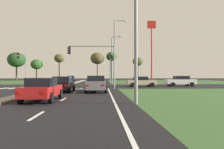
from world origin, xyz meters
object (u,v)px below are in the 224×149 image
at_px(car_beige_sixth, 141,81).
at_px(treeline_near, 17,60).
at_px(traffic_signal_far_left, 23,63).
at_px(treeline_sixth, 138,62).
at_px(treeline_third, 59,59).
at_px(car_navy_second, 71,79).
at_px(car_black_third, 63,84).
at_px(street_lamp_second, 115,50).
at_px(traffic_signal_near_right, 96,57).
at_px(treeline_fourth, 97,58).
at_px(car_white_fourth, 180,81).
at_px(street_lamp_third, 113,58).
at_px(fastfood_pole_sign, 152,38).
at_px(street_lamp_near, 136,2).
at_px(treeline_fifth, 111,57).
at_px(traffic_signal_far_right, 111,64).
at_px(car_red_near, 42,89).
at_px(treeline_second, 37,65).
at_px(car_grey_fifth, 96,84).

bearing_deg(car_beige_sixth, treeline_near, -139.81).
relative_size(traffic_signal_far_left, treeline_sixth, 0.72).
height_order(traffic_signal_far_left, treeline_third, treeline_third).
distance_m(car_navy_second, car_black_third, 38.36).
relative_size(car_black_third, treeline_sixth, 0.59).
bearing_deg(street_lamp_second, traffic_signal_near_right, -112.39).
bearing_deg(treeline_fourth, car_white_fourth, -70.35).
distance_m(street_lamp_third, fastfood_pole_sign, 10.55).
xyz_separation_m(street_lamp_near, treeline_fifth, (1.13, 58.43, 1.92)).
bearing_deg(treeline_sixth, car_white_fourth, -89.87).
xyz_separation_m(traffic_signal_far_left, treeline_fourth, (12.13, 32.12, 3.37)).
bearing_deg(car_white_fourth, street_lamp_near, 153.66).
height_order(street_lamp_second, fastfood_pole_sign, fastfood_pole_sign).
height_order(car_beige_sixth, street_lamp_second, street_lamp_second).
bearing_deg(traffic_signal_far_right, treeline_sixth, 72.99).
bearing_deg(traffic_signal_near_right, treeline_third, 106.75).
bearing_deg(car_red_near, street_lamp_second, 73.05).
relative_size(street_lamp_second, treeline_near, 1.12).
height_order(treeline_second, treeline_third, treeline_third).
distance_m(traffic_signal_near_right, street_lamp_third, 15.67).
bearing_deg(street_lamp_second, car_beige_sixth, -28.06).
distance_m(car_red_near, traffic_signal_near_right, 13.27).
height_order(car_beige_sixth, fastfood_pole_sign, fastfood_pole_sign).
bearing_deg(traffic_signal_near_right, car_red_near, -103.94).
height_order(treeline_near, treeline_sixth, treeline_near).
relative_size(car_navy_second, treeline_second, 0.63).
distance_m(street_lamp_second, treeline_second, 43.14).
distance_m(street_lamp_second, fastfood_pole_sign, 16.04).
distance_m(car_red_near, traffic_signal_far_left, 26.41).
height_order(car_red_near, fastfood_pole_sign, fastfood_pole_sign).
distance_m(car_grey_fifth, treeline_near, 56.17).
height_order(car_grey_fifth, street_lamp_third, street_lamp_third).
height_order(treeline_near, treeline_third, treeline_near).
distance_m(car_grey_fifth, traffic_signal_far_right, 16.68).
bearing_deg(car_black_third, fastfood_pole_sign, 59.25).
xyz_separation_m(street_lamp_third, treeline_near, (-29.36, 28.36, 1.55)).
xyz_separation_m(car_red_near, car_white_fourth, (15.75, 18.52, 0.05)).
height_order(car_beige_sixth, traffic_signal_far_left, traffic_signal_far_left).
height_order(traffic_signal_far_left, treeline_near, treeline_near).
distance_m(street_lamp_second, treeline_third, 39.66).
height_order(fastfood_pole_sign, treeline_fourth, fastfood_pole_sign).
bearing_deg(car_red_near, treeline_third, 100.04).
distance_m(car_beige_sixth, treeline_fourth, 40.38).
xyz_separation_m(car_black_third, treeline_fourth, (2.32, 48.74, 6.44)).
bearing_deg(traffic_signal_far_left, treeline_near, 113.05).
distance_m(car_navy_second, street_lamp_second, 29.00).
height_order(treeline_near, treeline_fifth, treeline_fifth).
bearing_deg(traffic_signal_near_right, treeline_fourth, 91.15).
bearing_deg(car_grey_fifth, car_white_fourth, 42.08).
bearing_deg(street_lamp_near, treeline_sixth, 80.47).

